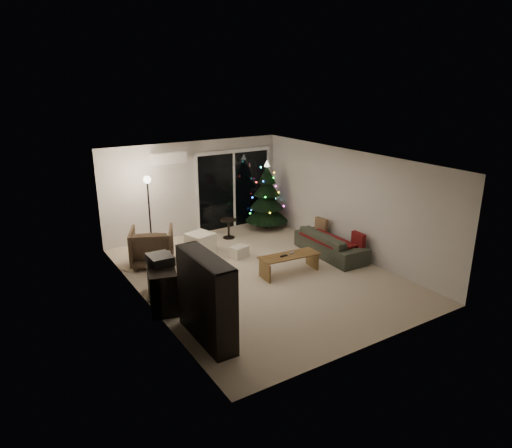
{
  "coord_description": "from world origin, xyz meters",
  "views": [
    {
      "loc": [
        -4.88,
        -7.64,
        4.1
      ],
      "look_at": [
        0.1,
        0.3,
        1.05
      ],
      "focal_mm": 32.0,
      "sensor_mm": 36.0,
      "label": 1
    }
  ],
  "objects_px": {
    "armchair": "(152,246)",
    "coffee_table": "(289,264)",
    "media_cabinet": "(162,284)",
    "christmas_tree": "(267,195)",
    "bookshelf": "(196,301)",
    "sofa": "(331,244)"
  },
  "relations": [
    {
      "from": "bookshelf",
      "to": "media_cabinet",
      "type": "height_order",
      "value": "bookshelf"
    },
    {
      "from": "media_cabinet",
      "to": "armchair",
      "type": "xyz_separation_m",
      "value": [
        0.5,
        1.9,
        0.03
      ]
    },
    {
      "from": "armchair",
      "to": "christmas_tree",
      "type": "relative_size",
      "value": 0.5
    },
    {
      "from": "media_cabinet",
      "to": "coffee_table",
      "type": "distance_m",
      "value": 2.85
    },
    {
      "from": "bookshelf",
      "to": "coffee_table",
      "type": "height_order",
      "value": "bookshelf"
    },
    {
      "from": "armchair",
      "to": "coffee_table",
      "type": "distance_m",
      "value": 3.12
    },
    {
      "from": "coffee_table",
      "to": "christmas_tree",
      "type": "relative_size",
      "value": 0.69
    },
    {
      "from": "sofa",
      "to": "media_cabinet",
      "type": "bearing_deg",
      "value": 94.9
    },
    {
      "from": "bookshelf",
      "to": "media_cabinet",
      "type": "relative_size",
      "value": 1.12
    },
    {
      "from": "media_cabinet",
      "to": "christmas_tree",
      "type": "relative_size",
      "value": 0.67
    },
    {
      "from": "christmas_tree",
      "to": "bookshelf",
      "type": "bearing_deg",
      "value": -134.14
    },
    {
      "from": "bookshelf",
      "to": "sofa",
      "type": "relative_size",
      "value": 0.74
    },
    {
      "from": "armchair",
      "to": "christmas_tree",
      "type": "distance_m",
      "value": 3.78
    },
    {
      "from": "bookshelf",
      "to": "coffee_table",
      "type": "relative_size",
      "value": 1.08
    },
    {
      "from": "armchair",
      "to": "sofa",
      "type": "distance_m",
      "value": 4.18
    },
    {
      "from": "media_cabinet",
      "to": "christmas_tree",
      "type": "bearing_deg",
      "value": 49.4
    },
    {
      "from": "media_cabinet",
      "to": "coffee_table",
      "type": "bearing_deg",
      "value": 12.99
    },
    {
      "from": "armchair",
      "to": "coffee_table",
      "type": "xyz_separation_m",
      "value": [
        2.35,
        -2.05,
        -0.22
      ]
    },
    {
      "from": "armchair",
      "to": "coffee_table",
      "type": "relative_size",
      "value": 0.71
    },
    {
      "from": "media_cabinet",
      "to": "coffee_table",
      "type": "height_order",
      "value": "media_cabinet"
    },
    {
      "from": "media_cabinet",
      "to": "armchair",
      "type": "bearing_deg",
      "value": 91.43
    },
    {
      "from": "bookshelf",
      "to": "armchair",
      "type": "height_order",
      "value": "bookshelf"
    }
  ]
}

